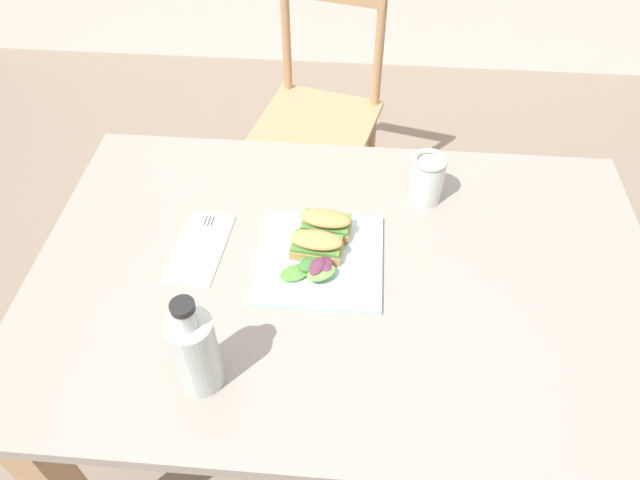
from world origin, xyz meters
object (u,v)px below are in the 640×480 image
at_px(sandwich_half_front, 316,245).
at_px(sandwich_half_back, 326,223).
at_px(dining_table, 342,308).
at_px(mason_jar_iced_tea, 427,181).
at_px(chair_wooden_far, 320,116).
at_px(plate_lunch, 318,259).
at_px(bottle_cold_brew, 196,355).
at_px(fork_on_napkin, 202,241).

relative_size(sandwich_half_front, sandwich_half_back, 1.00).
distance_m(dining_table, mason_jar_iced_tea, 0.35).
bearing_deg(dining_table, chair_wooden_far, 97.69).
distance_m(plate_lunch, sandwich_half_back, 0.08).
bearing_deg(sandwich_half_back, chair_wooden_far, 95.61).
distance_m(sandwich_half_front, bottle_cold_brew, 0.36).
height_order(chair_wooden_far, plate_lunch, chair_wooden_far).
xyz_separation_m(sandwich_half_back, fork_on_napkin, (-0.27, -0.04, -0.03)).
bearing_deg(fork_on_napkin, plate_lunch, -6.77).
distance_m(chair_wooden_far, plate_lunch, 0.99).
height_order(sandwich_half_front, bottle_cold_brew, bottle_cold_brew).
bearing_deg(fork_on_napkin, sandwich_half_front, -4.93).
relative_size(dining_table, fork_on_napkin, 7.07).
bearing_deg(dining_table, fork_on_napkin, 169.08).
height_order(dining_table, fork_on_napkin, fork_on_napkin).
distance_m(dining_table, plate_lunch, 0.14).
distance_m(sandwich_half_front, sandwich_half_back, 0.07).
height_order(sandwich_half_back, bottle_cold_brew, bottle_cold_brew).
relative_size(sandwich_half_front, bottle_cold_brew, 0.52).
bearing_deg(sandwich_half_back, mason_jar_iced_tea, 32.52).
relative_size(sandwich_half_front, fork_on_napkin, 0.62).
height_order(dining_table, sandwich_half_back, sandwich_half_back).
relative_size(dining_table, bottle_cold_brew, 5.94).
bearing_deg(plate_lunch, sandwich_half_back, 82.50).
bearing_deg(chair_wooden_far, sandwich_half_back, -84.39).
xyz_separation_m(plate_lunch, fork_on_napkin, (-0.26, 0.03, 0.00)).
bearing_deg(fork_on_napkin, bottle_cold_brew, -77.37).
distance_m(sandwich_half_front, fork_on_napkin, 0.25).
bearing_deg(dining_table, mason_jar_iced_tea, 54.31).
relative_size(sandwich_half_front, mason_jar_iced_tea, 0.96).
relative_size(chair_wooden_far, bottle_cold_brew, 3.94).
bearing_deg(sandwich_half_back, fork_on_napkin, -170.88).
xyz_separation_m(plate_lunch, sandwich_half_front, (-0.00, 0.01, 0.03)).
bearing_deg(plate_lunch, chair_wooden_far, 94.60).
xyz_separation_m(chair_wooden_far, sandwich_half_back, (0.09, -0.87, 0.33)).
relative_size(fork_on_napkin, mason_jar_iced_tea, 1.55).
xyz_separation_m(dining_table, mason_jar_iced_tea, (0.18, 0.24, 0.18)).
bearing_deg(dining_table, sandwich_half_front, 147.43).
bearing_deg(plate_lunch, dining_table, -28.23).
distance_m(sandwich_half_back, mason_jar_iced_tea, 0.26).
bearing_deg(sandwich_half_back, plate_lunch, -97.50).
bearing_deg(mason_jar_iced_tea, plate_lunch, -137.14).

